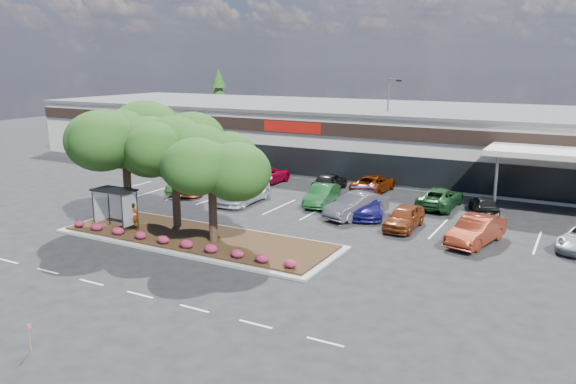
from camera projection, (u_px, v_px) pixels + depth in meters
The scene contains 28 objects.
ground at pixel (181, 266), 30.20m from camera, with size 160.00×160.00×0.00m, color black.
retail_store at pixel (388, 136), 58.49m from camera, with size 80.40×25.20×6.25m.
landscape_island at pixel (197, 238), 34.53m from camera, with size 18.00×6.00×0.26m.
lane_markings at pixel (275, 219), 39.19m from camera, with size 33.12×20.06×0.01m.
shrub_row at pixel (174, 241), 32.65m from camera, with size 17.00×0.80×0.50m, color maroon, non-canonical shape.
bus_shelter at pixel (116, 197), 35.70m from camera, with size 2.75×1.55×2.59m.
island_tree_west at pixel (126, 163), 36.83m from camera, with size 7.20×7.20×7.89m, color #153D0E, non-canonical shape.
island_tree_mid at pixel (175, 171), 35.87m from camera, with size 6.60×6.60×7.32m, color #153D0E, non-canonical shape.
island_tree_east at pixel (212, 188), 32.81m from camera, with size 5.80×5.80×6.50m, color #153D0E, non-canonical shape.
conifer_north_west at pixel (219, 102), 82.42m from camera, with size 4.40×4.40×10.00m, color #153D0E.
person_waiting at pixel (133, 216), 35.57m from camera, with size 0.65×0.43×1.78m, color #594C47.
light_pole at pixel (388, 135), 52.31m from camera, with size 1.43×0.69×9.30m.
survey_stake at pixel (30, 334), 21.05m from camera, with size 0.08×0.14×1.12m.
car_0 at pixel (189, 183), 47.13m from camera, with size 1.70×4.87×1.61m, color #24541F.
car_1 at pixel (195, 183), 47.14m from camera, with size 2.16×5.30×1.54m, color maroon.
car_2 at pixel (244, 192), 43.76m from camera, with size 2.33×5.72×1.66m, color silver.
car_3 at pixel (322, 195), 42.87m from camera, with size 1.65×4.74×1.56m, color #195122.
car_4 at pixel (365, 204), 40.11m from camera, with size 2.21×5.44×1.58m, color navy.
car_5 at pixel (356, 205), 39.46m from camera, with size 1.81×5.20×1.71m, color #4B4B52.
car_6 at pixel (404, 217), 36.77m from camera, with size 1.82×4.52×1.54m, color maroon.
car_7 at pixel (476, 231), 33.64m from camera, with size 1.77×5.08×1.67m, color maroon.
car_9 at pixel (231, 174), 51.49m from camera, with size 1.85×4.56×1.32m, color maroon.
car_10 at pixel (241, 177), 49.13m from camera, with size 2.83×6.13×1.70m, color #6D3104.
car_11 at pixel (265, 175), 50.49m from camera, with size 2.69×5.83×1.62m, color #9F0426.
car_12 at pixel (330, 182), 47.68m from camera, with size 1.87×4.65×1.58m, color black.
car_13 at pixel (374, 183), 47.27m from camera, with size 2.45×5.31×1.48m, color #692004.
car_14 at pixel (440, 198), 42.18m from camera, with size 2.50×5.42×1.51m, color #194520.
car_15 at pixel (484, 205), 40.32m from camera, with size 1.63×4.05×1.38m, color black.
Camera 1 is at (18.70, -22.31, 10.66)m, focal length 35.00 mm.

